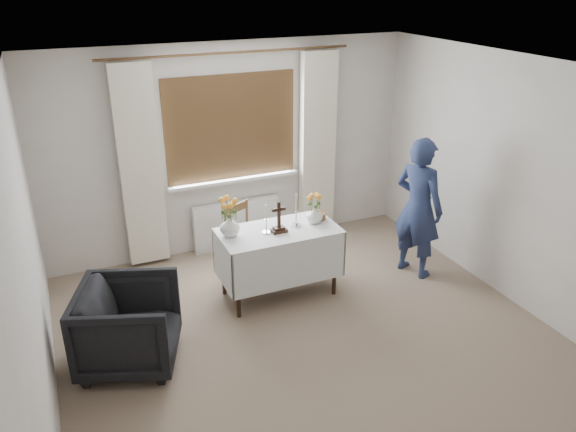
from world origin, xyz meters
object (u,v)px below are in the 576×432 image
object	(u,v)px
wooden_chair	(247,241)
person	(418,208)
wooden_cross	(279,217)
altar_table	(279,263)
armchair	(129,326)
flower_vase_left	(230,226)
flower_vase_right	(314,215)

from	to	relation	value
wooden_chair	person	world-z (taller)	person
wooden_chair	wooden_cross	size ratio (longest dim) A/B	2.48
wooden_cross	wooden_chair	bearing A→B (deg)	101.86
wooden_chair	altar_table	bearing A→B (deg)	-99.47
person	wooden_cross	xyz separation A→B (m)	(-1.62, 0.13, 0.13)
armchair	person	bearing A→B (deg)	-63.69
altar_table	person	xyz separation A→B (m)	(1.61, -0.17, 0.42)
flower_vase_left	wooden_cross	bearing A→B (deg)	-14.19
armchair	person	xyz separation A→B (m)	(3.25, 0.36, 0.42)
wooden_chair	flower_vase_right	size ratio (longest dim) A/B	4.66
person	flower_vase_right	world-z (taller)	person
altar_table	flower_vase_right	size ratio (longest dim) A/B	6.99
flower_vase_left	altar_table	bearing A→B (deg)	-9.39
person	wooden_cross	bearing A→B (deg)	64.14
wooden_chair	wooden_cross	distance (m)	0.80
flower_vase_right	armchair	bearing A→B (deg)	-165.15
flower_vase_left	flower_vase_right	world-z (taller)	flower_vase_left
armchair	altar_table	bearing A→B (deg)	-52.23
armchair	flower_vase_left	world-z (taller)	flower_vase_left
altar_table	wooden_chair	distance (m)	0.58
person	armchair	bearing A→B (deg)	74.91
person	flower_vase_right	xyz separation A→B (m)	(-1.19, 0.19, 0.05)
altar_table	flower_vase_left	xyz separation A→B (m)	(-0.50, 0.08, 0.49)
wooden_chair	flower_vase_right	world-z (taller)	flower_vase_right
altar_table	person	bearing A→B (deg)	-5.90
wooden_chair	armchair	world-z (taller)	wooden_chair
wooden_chair	flower_vase_right	bearing A→B (deg)	-68.13
armchair	wooden_cross	bearing A→B (deg)	-53.39
wooden_chair	flower_vase_left	bearing A→B (deg)	-150.34
altar_table	wooden_cross	size ratio (longest dim) A/B	3.72
wooden_chair	wooden_cross	xyz separation A→B (m)	(0.14, -0.60, 0.52)
wooden_chair	person	bearing A→B (deg)	-47.11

